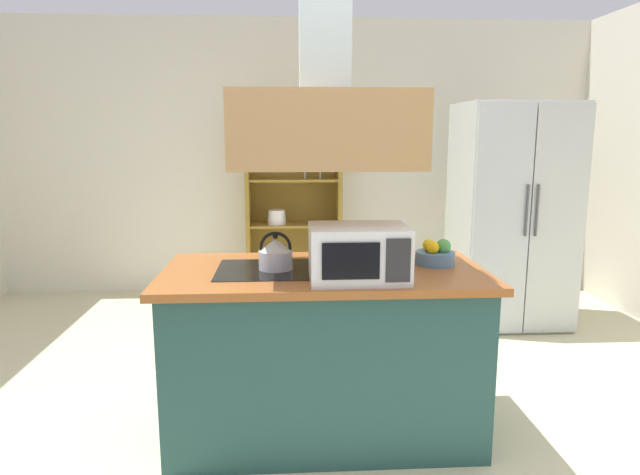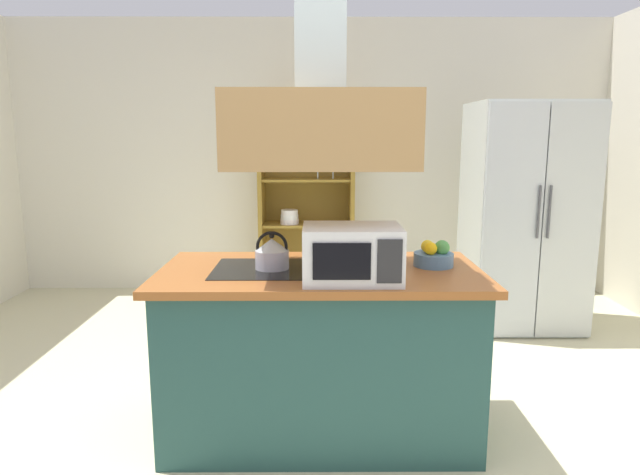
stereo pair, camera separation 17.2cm
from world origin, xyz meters
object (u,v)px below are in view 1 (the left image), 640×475
(kettle, at_px, (276,254))
(microwave, at_px, (358,253))
(cutting_board, at_px, (351,262))
(refrigerator, at_px, (511,215))
(fruit_bowl, at_px, (435,255))
(dish_cabinet, at_px, (293,216))

(kettle, xyz_separation_m, microwave, (0.40, -0.22, 0.05))
(cutting_board, bearing_deg, refrigerator, 46.48)
(microwave, height_order, fruit_bowl, microwave)
(refrigerator, bearing_deg, dish_cabinet, 151.65)
(microwave, bearing_deg, dish_cabinet, 95.32)
(dish_cabinet, relative_size, cutting_board, 5.20)
(kettle, bearing_deg, fruit_bowl, 4.15)
(cutting_board, xyz_separation_m, fruit_bowl, (0.45, -0.05, 0.04))
(fruit_bowl, bearing_deg, microwave, -147.47)
(dish_cabinet, bearing_deg, refrigerator, -28.35)
(refrigerator, height_order, dish_cabinet, refrigerator)
(cutting_board, xyz_separation_m, microwave, (-0.00, -0.33, 0.12))
(refrigerator, distance_m, fruit_bowl, 1.99)
(refrigerator, distance_m, cutting_board, 2.23)
(dish_cabinet, distance_m, cutting_board, 2.61)
(kettle, distance_m, microwave, 0.46)
(dish_cabinet, distance_m, fruit_bowl, 2.74)
(refrigerator, xyz_separation_m, fruit_bowl, (-1.09, -1.66, 0.03))
(cutting_board, bearing_deg, kettle, -164.88)
(microwave, distance_m, fruit_bowl, 0.54)
(refrigerator, height_order, microwave, refrigerator)
(microwave, relative_size, fruit_bowl, 2.22)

